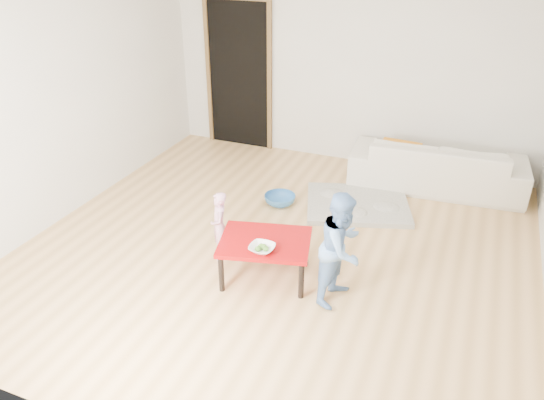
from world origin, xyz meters
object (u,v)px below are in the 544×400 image
Objects in this scene: sofa at (437,165)px; bowl at (262,248)px; red_table at (265,259)px; basin at (280,200)px; child_pink at (219,226)px; child_blue at (342,248)px.

bowl is (-1.19, -2.75, 0.13)m from sofa.
red_table is 3.65× the size of bowl.
bowl is 1.69m from basin.
child_blue is at bearing 51.32° from child_pink.
child_blue is 1.88m from basin.
child_pink reaches higher than bowl.
child_blue reaches higher than basin.
child_blue is at bearing 12.55° from bowl.
red_table is at bearing 104.23° from bowl.
red_table is 0.59m from child_pink.
basin is (-1.64, -1.17, -0.25)m from sofa.
bowl is 0.22× the size of child_blue.
sofa is 9.35× the size of bowl.
sofa is at bearing 64.49° from red_table.
red_table reaches higher than basin.
sofa reaches higher than bowl.
sofa is 3.01m from child_pink.
bowl is 0.68m from child_pink.
child_pink is 1.29m from child_blue.
bowl is at bearing 62.79° from sofa.
red_table is at bearing 99.89° from child_blue.
basin is (-0.41, 1.41, -0.15)m from red_table.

